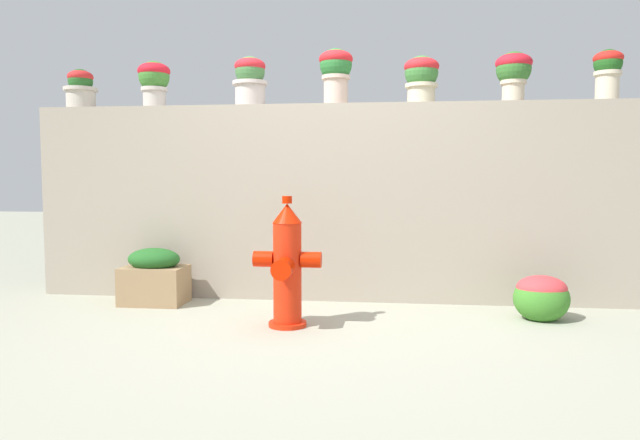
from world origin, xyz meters
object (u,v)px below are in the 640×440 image
at_px(potted_plant_5, 514,70).
at_px(potted_plant_6, 608,69).
at_px(potted_plant_0, 81,88).
at_px(potted_plant_2, 250,78).
at_px(planter_box, 154,277).
at_px(potted_plant_1, 154,79).
at_px(potted_plant_3, 336,69).
at_px(fire_hydrant, 287,267).
at_px(flower_bush_left, 541,296).
at_px(potted_plant_4, 421,76).

bearing_deg(potted_plant_5, potted_plant_6, -0.43).
bearing_deg(potted_plant_0, potted_plant_2, -1.75).
height_order(potted_plant_0, planter_box, potted_plant_0).
bearing_deg(potted_plant_1, potted_plant_3, -1.19).
distance_m(potted_plant_3, fire_hydrant, 1.77).
bearing_deg(potted_plant_0, flower_bush_left, -9.03).
bearing_deg(potted_plant_2, potted_plant_5, 0.48).
bearing_deg(potted_plant_1, potted_plant_5, 0.21).
bearing_deg(potted_plant_3, planter_box, -165.95).
bearing_deg(potted_plant_3, flower_bush_left, -19.05).
bearing_deg(fire_hydrant, potted_plant_4, 47.08).
height_order(potted_plant_2, planter_box, potted_plant_2).
distance_m(potted_plant_1, potted_plant_2, 0.84).
distance_m(potted_plant_1, planter_box, 1.69).
distance_m(potted_plant_6, flower_bush_left, 1.87).
distance_m(potted_plant_2, planter_box, 1.81).
relative_size(potted_plant_3, flower_bush_left, 1.15).
bearing_deg(planter_box, flower_bush_left, -3.30).
distance_m(potted_plant_0, potted_plant_6, 4.36).
distance_m(potted_plant_0, potted_plant_2, 1.52).
distance_m(potted_plant_1, potted_plant_5, 2.97).
height_order(potted_plant_1, planter_box, potted_plant_1).
bearing_deg(potted_plant_3, potted_plant_2, 177.98).
bearing_deg(potted_plant_1, potted_plant_2, -0.48).
height_order(potted_plant_4, fire_hydrant, potted_plant_4).
height_order(potted_plant_1, potted_plant_3, potted_plant_3).
distance_m(potted_plant_1, fire_hydrant, 2.17).
bearing_deg(flower_bush_left, potted_plant_1, 169.71).
relative_size(potted_plant_4, potted_plant_5, 0.98).
distance_m(potted_plant_1, flower_bush_left, 3.55).
bearing_deg(potted_plant_6, fire_hydrant, -157.62).
relative_size(potted_plant_2, potted_plant_5, 1.03).
bearing_deg(potted_plant_3, potted_plant_5, 1.75).
height_order(potted_plant_1, potted_plant_5, potted_plant_5).
bearing_deg(planter_box, potted_plant_2, 28.40).
height_order(potted_plant_4, potted_plant_5, potted_plant_5).
height_order(fire_hydrant, flower_bush_left, fire_hydrant).
bearing_deg(fire_hydrant, potted_plant_3, 75.47).
height_order(potted_plant_1, potted_plant_4, potted_plant_1).
distance_m(potted_plant_3, planter_box, 2.23).
relative_size(fire_hydrant, planter_box, 1.79).
bearing_deg(potted_plant_3, fire_hydrant, -104.53).
xyz_separation_m(potted_plant_5, planter_box, (-2.84, -0.40, -1.64)).
height_order(potted_plant_2, potted_plant_3, potted_plant_3).
xyz_separation_m(potted_plant_2, fire_hydrant, (0.48, -0.96, -1.43)).
height_order(potted_plant_3, fire_hydrant, potted_plant_3).
height_order(potted_plant_0, fire_hydrant, potted_plant_0).
height_order(potted_plant_2, potted_plant_5, potted_plant_2).
relative_size(potted_plant_6, planter_box, 0.80).
relative_size(potted_plant_2, potted_plant_4, 1.05).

